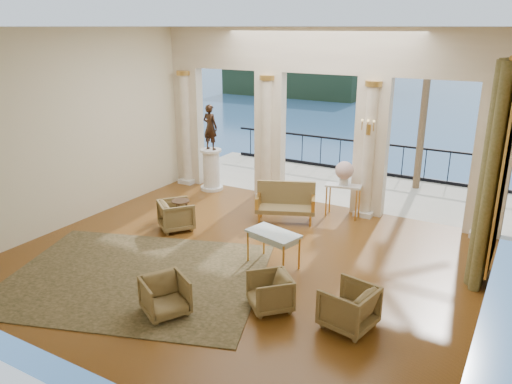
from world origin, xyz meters
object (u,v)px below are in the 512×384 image
Objects in this scene: armchair_b at (270,290)px; settee at (286,202)px; statue at (210,127)px; console_table at (343,190)px; armchair_d at (176,214)px; game_table at (273,236)px; side_table at (181,204)px; pedestal at (211,170)px; armchair_c at (349,305)px; armchair_a at (165,294)px.

settee is (-1.59, 3.74, 0.13)m from armchair_b.
statue is (-2.94, 1.11, 1.36)m from settee.
armchair_d is at bearing -150.12° from console_table.
game_table is at bearing -152.39° from armchair_d.
side_table is at bearing -150.90° from console_table.
game_table is at bearing -41.71° from pedestal.
statue is at bearing 152.22° from game_table.
armchair_c is 1.14× the size of side_table.
settee is 3.15m from pedestal.
pedestal reaches higher than settee.
armchair_c is at bearing 145.38° from statue.
armchair_b is 6.80m from statue.
armchair_c is at bearing -162.36° from armchair_d.
side_table is (1.05, -2.76, 0.01)m from pedestal.
settee is (1.94, 1.77, 0.09)m from armchair_d.
settee is 1.68× the size of console_table.
armchair_c is 5.17m from side_table.
game_table is at bearing -111.31° from armchair_c.
console_table is at bearing -178.48° from statue.
statue is (-3.12, 5.83, 1.47)m from armchair_a.
armchair_a is 0.60× the size of pedestal.
armchair_b is at bearing -25.02° from armchair_a.
console_table reaches higher than armchair_d.
settee is (-2.90, 3.59, 0.08)m from armchair_c.
armchair_b is 4.06m from side_table.
armchair_d reaches higher than armchair_a.
game_table is at bearing -13.11° from side_table.
armchair_b is 1.01× the size of side_table.
armchair_c is 0.84× the size of console_table.
pedestal reaches higher than armchair_b.
statue is 1.39× the size of console_table.
armchair_b is 0.88× the size of armchair_c.
settee is at bearing 41.25° from side_table.
armchair_c is 0.50× the size of settee.
armchair_b is 0.74× the size of console_table.
armchair_b is 1.32m from armchair_c.
armchair_a is 2.54m from game_table.
game_table is 3.23m from console_table.
settee is 1.21× the size of statue.
armchair_a is at bearing -111.02° from settee.
statue reaches higher than side_table.
pedestal is 1.30× the size of console_table.
pedestal reaches higher than armchair_a.
armchair_d is 3.06m from pedestal.
armchair_c is at bearing -22.00° from side_table.
settee is 3.43m from statue.
statue is (0.00, 0.00, 1.25)m from pedestal.
console_table is (-1.79, 4.51, 0.30)m from armchair_c.
armchair_a is 5.73m from console_table.
armchair_d is at bearing -164.58° from armchair_b.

